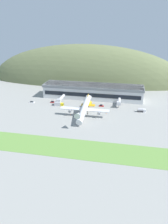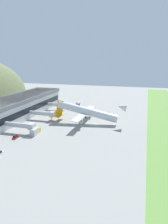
% 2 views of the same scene
% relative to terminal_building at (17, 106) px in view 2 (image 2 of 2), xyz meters
% --- Properties ---
extents(ground_plane, '(336.31, 336.31, 0.00)m').
position_rel_terminal_building_xyz_m(ground_plane, '(-0.69, -50.89, -7.27)').
color(ground_plane, gray).
extents(grass_strip_foreground, '(302.68, 20.53, 0.08)m').
position_rel_terminal_building_xyz_m(grass_strip_foreground, '(-0.69, -89.81, -7.23)').
color(grass_strip_foreground, '#669342').
rests_on(grass_strip_foreground, ground_plane).
extents(terminal_building, '(91.96, 20.03, 12.83)m').
position_rel_terminal_building_xyz_m(terminal_building, '(0.00, 0.00, 0.00)').
color(terminal_building, silver).
rests_on(terminal_building, ground_plane).
extents(jetway_0, '(3.38, 16.36, 5.43)m').
position_rel_terminal_building_xyz_m(jetway_0, '(-25.41, -18.49, -3.28)').
color(jetway_0, silver).
rests_on(jetway_0, ground_plane).
extents(jetway_1, '(3.38, 16.48, 5.43)m').
position_rel_terminal_building_xyz_m(jetway_1, '(-0.73, -18.55, -3.28)').
color(jetway_1, silver).
rests_on(jetway_1, ground_plane).
extents(jetway_2, '(3.38, 13.12, 5.43)m').
position_rel_terminal_building_xyz_m(jetway_2, '(25.17, -16.78, -3.28)').
color(jetway_2, silver).
rests_on(jetway_2, ground_plane).
extents(cargo_airplane, '(37.01, 46.03, 12.72)m').
position_rel_terminal_building_xyz_m(cargo_airplane, '(0.93, -44.58, -0.80)').
color(cargo_airplane, silver).
extents(service_car_1, '(4.02, 1.64, 1.54)m').
position_rel_terminal_building_xyz_m(service_car_1, '(10.71, -20.49, -6.63)').
color(service_car_1, '#B21E1E').
rests_on(service_car_1, ground_plane).
extents(service_car_2, '(3.99, 1.75, 1.46)m').
position_rel_terminal_building_xyz_m(service_car_2, '(-32.83, -19.78, -6.67)').
color(service_car_2, '#B21E1E').
rests_on(service_car_2, ground_plane).
extents(fuel_truck, '(8.13, 3.15, 3.24)m').
position_rel_terminal_building_xyz_m(fuel_truck, '(-25.05, -25.92, -5.75)').
color(fuel_truck, gold).
rests_on(fuel_truck, ground_plane).
extents(box_truck, '(6.54, 2.71, 3.19)m').
position_rel_terminal_building_xyz_m(box_truck, '(43.67, -26.48, -5.76)').
color(box_truck, silver).
rests_on(box_truck, ground_plane).
extents(traffic_cone_0, '(0.52, 0.52, 0.58)m').
position_rel_terminal_building_xyz_m(traffic_cone_0, '(-10.32, -42.78, -6.99)').
color(traffic_cone_0, orange).
rests_on(traffic_cone_0, ground_plane).
extents(traffic_cone_1, '(0.52, 0.52, 0.58)m').
position_rel_terminal_building_xyz_m(traffic_cone_1, '(16.54, -35.14, -6.99)').
color(traffic_cone_1, orange).
rests_on(traffic_cone_1, ground_plane).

